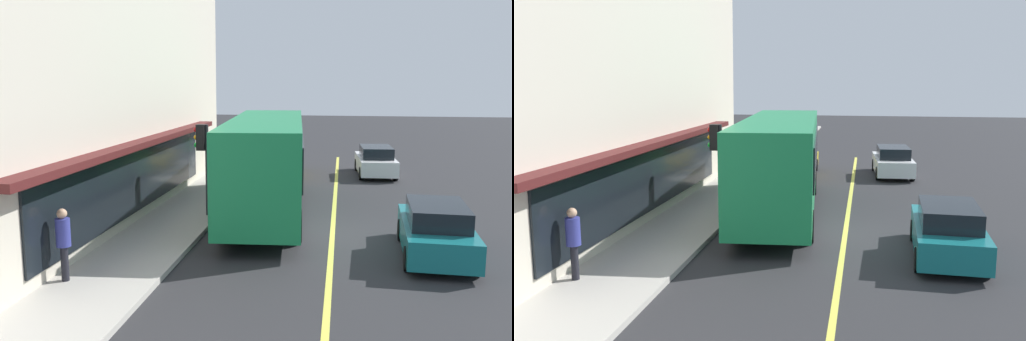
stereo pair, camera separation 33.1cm
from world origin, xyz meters
The scene contains 11 objects.
ground centered at (0.00, 0.00, 0.00)m, with size 120.00×120.00×0.00m, color #28282B.
sidewalk centered at (0.00, 5.32, 0.07)m, with size 80.00×2.56×0.15m, color #B2ADA3.
lane_centre_stripe centered at (0.00, 0.00, 0.00)m, with size 36.00×0.16×0.01m, color #D8D14C.
storefront_building centered at (0.58, 10.70, 4.97)m, with size 23.40×8.84×9.95m.
bus centered at (2.52, 2.47, 1.99)m, with size 11.29×3.36×3.50m.
traffic_light centered at (1.37, 4.56, 2.53)m, with size 0.30×0.52×3.20m.
car_yellow centered at (10.94, 2.92, 0.74)m, with size 4.33×1.93×1.52m.
car_teal centered at (-1.67, -2.86, 0.74)m, with size 4.37×2.00×1.52m.
car_white centered at (11.47, -1.97, 0.74)m, with size 4.39×2.04×1.52m.
pedestrian_near_storefront centered at (11.86, 4.95, 1.26)m, with size 0.34×0.34×1.83m.
pedestrian_waiting centered at (-5.42, 6.18, 1.21)m, with size 0.34×0.34×1.75m.
Camera 1 is at (-16.92, -0.22, 4.85)m, focal length 38.27 mm.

